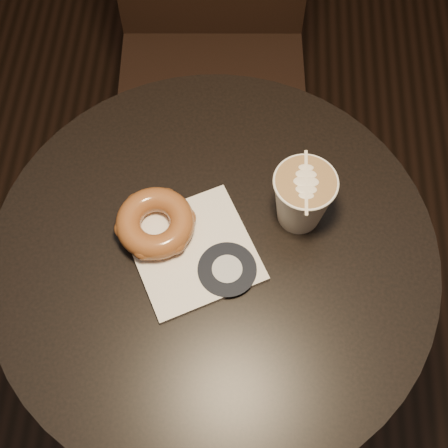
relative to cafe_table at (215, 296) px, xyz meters
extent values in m
plane|color=black|center=(0.00, 0.00, -0.55)|extent=(4.50, 4.50, 0.00)
cylinder|color=black|center=(0.00, 0.00, 0.18)|extent=(0.70, 0.70, 0.03)
cylinder|color=black|center=(0.00, 0.00, -0.18)|extent=(0.07, 0.07, 0.70)
cylinder|color=black|center=(0.00, 0.00, -0.54)|extent=(0.44, 0.44, 0.02)
cube|color=black|center=(-0.04, 0.51, -0.07)|extent=(0.45, 0.45, 0.04)
cylinder|color=black|center=(-0.21, 0.32, -0.31)|extent=(0.04, 0.04, 0.48)
cylinder|color=black|center=(0.15, 0.34, -0.31)|extent=(0.04, 0.04, 0.48)
cylinder|color=black|center=(-0.23, 0.69, -0.31)|extent=(0.04, 0.04, 0.48)
cylinder|color=black|center=(0.13, 0.70, -0.31)|extent=(0.04, 0.04, 0.48)
cube|color=white|center=(-0.03, 0.00, 0.20)|extent=(0.24, 0.24, 0.01)
torus|color=brown|center=(-0.09, 0.03, 0.23)|extent=(0.12, 0.12, 0.04)
camera|label=1|loc=(0.04, -0.40, 1.08)|focal=50.00mm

